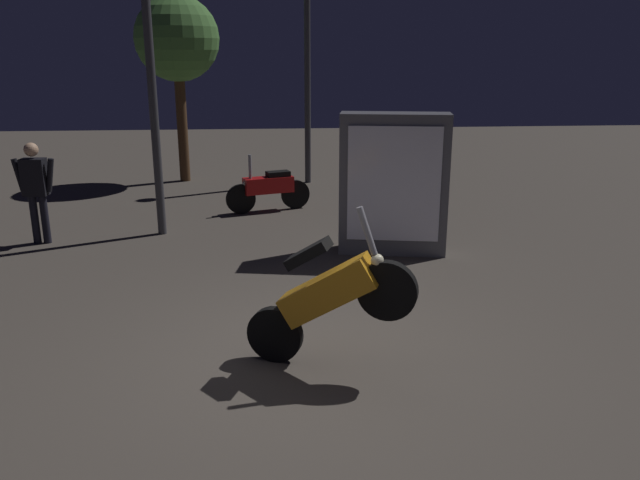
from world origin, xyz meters
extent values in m
plane|color=#4C443D|center=(0.00, 0.00, 0.00)|extent=(40.00, 40.00, 0.00)
cylinder|color=black|center=(-0.31, -0.04, 0.28)|extent=(0.56, 0.30, 0.56)
cylinder|color=black|center=(0.71, -0.45, 0.86)|extent=(0.56, 0.30, 0.56)
cube|color=orange|center=(0.20, -0.25, 0.80)|extent=(1.01, 0.64, 0.76)
cube|color=black|center=(0.01, -0.17, 1.15)|extent=(0.48, 0.38, 0.32)
cylinder|color=gray|center=(0.52, -0.38, 1.41)|extent=(0.21, 0.13, 0.44)
sphere|color=#F2EABF|center=(0.62, -0.41, 1.14)|extent=(0.12, 0.12, 0.12)
cylinder|color=black|center=(0.19, 6.36, 0.28)|extent=(0.56, 0.27, 0.56)
cylinder|color=black|center=(-0.86, 6.02, 0.28)|extent=(0.56, 0.27, 0.56)
cube|color=#B71414|center=(-0.33, 6.19, 0.51)|extent=(1.00, 0.58, 0.30)
cube|color=black|center=(-0.14, 6.25, 0.71)|extent=(0.49, 0.36, 0.10)
cylinder|color=gray|center=(-0.67, 6.09, 0.89)|extent=(0.08, 0.08, 0.45)
sphere|color=#F2EABF|center=(-0.76, 6.05, 0.56)|extent=(0.12, 0.12, 0.12)
cylinder|color=black|center=(-4.05, 4.35, 0.39)|extent=(0.12, 0.12, 0.78)
cylinder|color=black|center=(-3.89, 4.34, 0.39)|extent=(0.12, 0.12, 0.78)
cube|color=black|center=(-3.97, 4.34, 1.07)|extent=(0.37, 0.26, 0.58)
sphere|color=tan|center=(-3.97, 4.34, 1.50)|extent=(0.22, 0.22, 0.22)
cylinder|color=black|center=(-4.21, 4.36, 1.10)|extent=(0.18, 0.10, 0.53)
cylinder|color=black|center=(-3.73, 4.33, 1.10)|extent=(0.18, 0.10, 0.53)
cylinder|color=#38383D|center=(-2.14, 4.73, 2.17)|extent=(0.14, 0.14, 4.33)
cylinder|color=#38383D|center=(0.61, 8.94, 2.31)|extent=(0.14, 0.14, 4.63)
cylinder|color=#4C331E|center=(-2.30, 9.39, 1.29)|extent=(0.24, 0.24, 2.58)
sphere|color=#477A38|center=(-2.30, 9.39, 3.24)|extent=(1.90, 1.90, 1.90)
cube|color=#595960|center=(1.52, 3.42, 1.05)|extent=(1.66, 0.78, 2.10)
cube|color=white|center=(1.48, 3.15, 1.10)|extent=(1.33, 0.28, 1.68)
camera|label=1|loc=(-0.36, -5.77, 2.94)|focal=35.66mm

